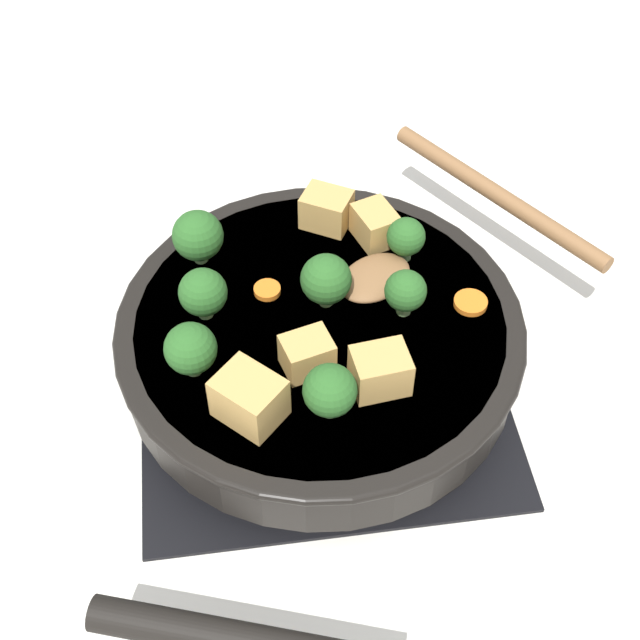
% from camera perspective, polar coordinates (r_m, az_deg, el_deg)
% --- Properties ---
extents(ground_plane, '(2.40, 2.40, 0.00)m').
position_cam_1_polar(ground_plane, '(0.78, 0.00, -3.68)').
color(ground_plane, white).
extents(front_burner_grate, '(0.31, 0.31, 0.03)m').
position_cam_1_polar(front_burner_grate, '(0.77, 0.00, -3.14)').
color(front_burner_grate, black).
rests_on(front_burner_grate, ground_plane).
extents(skillet_pan, '(0.35, 0.46, 0.05)m').
position_cam_1_polar(skillet_pan, '(0.74, -0.04, -1.27)').
color(skillet_pan, black).
rests_on(skillet_pan, front_burner_grate).
extents(wooden_spoon, '(0.25, 0.23, 0.02)m').
position_cam_1_polar(wooden_spoon, '(0.80, 8.23, 5.85)').
color(wooden_spoon, brown).
rests_on(wooden_spoon, skillet_pan).
extents(tofu_cube_center_large, '(0.04, 0.04, 0.03)m').
position_cam_1_polar(tofu_cube_center_large, '(0.68, -0.83, -2.20)').
color(tofu_cube_center_large, tan).
rests_on(tofu_cube_center_large, skillet_pan).
extents(tofu_cube_near_handle, '(0.05, 0.05, 0.03)m').
position_cam_1_polar(tofu_cube_near_handle, '(0.79, 0.42, 7.09)').
color(tofu_cube_near_handle, tan).
rests_on(tofu_cube_near_handle, skillet_pan).
extents(tofu_cube_east_chunk, '(0.04, 0.05, 0.03)m').
position_cam_1_polar(tofu_cube_east_chunk, '(0.78, 3.54, 6.10)').
color(tofu_cube_east_chunk, tan).
rests_on(tofu_cube_east_chunk, skillet_pan).
extents(tofu_cube_west_chunk, '(0.05, 0.04, 0.03)m').
position_cam_1_polar(tofu_cube_west_chunk, '(0.67, 3.88, -3.26)').
color(tofu_cube_west_chunk, tan).
rests_on(tofu_cube_west_chunk, skillet_pan).
extents(tofu_cube_back_piece, '(0.06, 0.06, 0.04)m').
position_cam_1_polar(tofu_cube_back_piece, '(0.65, -4.55, -5.02)').
color(tofu_cube_back_piece, tan).
rests_on(tofu_cube_back_piece, skillet_pan).
extents(broccoli_floret_near_spoon, '(0.03, 0.03, 0.04)m').
position_cam_1_polar(broccoli_floret_near_spoon, '(0.71, 5.53, 1.71)').
color(broccoli_floret_near_spoon, '#709956').
rests_on(broccoli_floret_near_spoon, skillet_pan).
extents(broccoli_floret_center_top, '(0.04, 0.04, 0.05)m').
position_cam_1_polar(broccoli_floret_center_top, '(0.71, -7.50, 1.74)').
color(broccoli_floret_center_top, '#709956').
rests_on(broccoli_floret_center_top, skillet_pan).
extents(broccoli_floret_east_rim, '(0.04, 0.04, 0.05)m').
position_cam_1_polar(broccoli_floret_east_rim, '(0.72, 0.39, 2.60)').
color(broccoli_floret_east_rim, '#709956').
rests_on(broccoli_floret_east_rim, skillet_pan).
extents(broccoli_floret_west_rim, '(0.04, 0.04, 0.05)m').
position_cam_1_polar(broccoli_floret_west_rim, '(0.65, 0.64, -4.56)').
color(broccoli_floret_west_rim, '#709956').
rests_on(broccoli_floret_west_rim, skillet_pan).
extents(broccoli_floret_north_edge, '(0.04, 0.04, 0.05)m').
position_cam_1_polar(broccoli_floret_north_edge, '(0.68, -8.28, -1.85)').
color(broccoli_floret_north_edge, '#709956').
rests_on(broccoli_floret_north_edge, skillet_pan).
extents(broccoli_floret_south_cluster, '(0.03, 0.03, 0.04)m').
position_cam_1_polar(broccoli_floret_south_cluster, '(0.76, 5.52, 5.29)').
color(broccoli_floret_south_cluster, '#709956').
rests_on(broccoli_floret_south_cluster, skillet_pan).
extents(broccoli_floret_mid_floret, '(0.04, 0.04, 0.05)m').
position_cam_1_polar(broccoli_floret_mid_floret, '(0.76, -7.82, 5.35)').
color(broccoli_floret_mid_floret, '#709956').
rests_on(broccoli_floret_mid_floret, skillet_pan).
extents(carrot_slice_orange_thin, '(0.02, 0.02, 0.01)m').
position_cam_1_polar(carrot_slice_orange_thin, '(0.74, -3.40, 1.93)').
color(carrot_slice_orange_thin, orange).
rests_on(carrot_slice_orange_thin, skillet_pan).
extents(carrot_slice_near_center, '(0.03, 0.03, 0.01)m').
position_cam_1_polar(carrot_slice_near_center, '(0.74, 9.68, 0.91)').
color(carrot_slice_near_center, orange).
rests_on(carrot_slice_near_center, skillet_pan).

